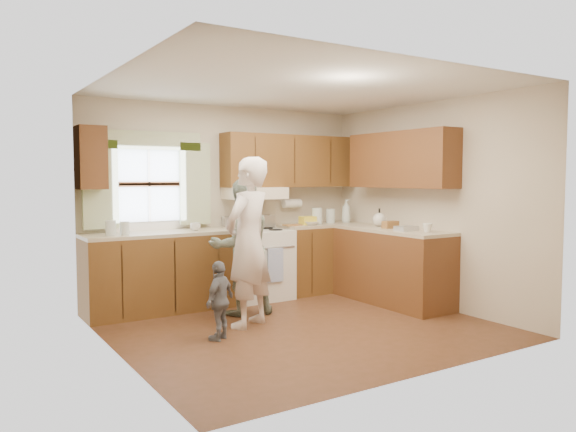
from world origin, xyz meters
TOP-DOWN VIEW (x-y plane):
  - room at (0.00, 0.00)m, footprint 3.80×3.80m
  - kitchen_fixtures at (0.61, 1.08)m, footprint 3.80×2.25m
  - stove at (0.30, 1.44)m, footprint 0.76×0.67m
  - woman_left at (-0.45, 0.32)m, footprint 0.78×0.69m
  - woman_right at (-0.26, 0.83)m, footprint 0.84×0.70m
  - child at (-0.93, 0.02)m, footprint 0.48×0.41m

SIDE VIEW (x-z plane):
  - child at x=-0.93m, z-range 0.00..0.78m
  - stove at x=0.30m, z-range -0.07..1.00m
  - woman_right at x=-0.26m, z-range 0.00..1.56m
  - kitchen_fixtures at x=0.61m, z-range -0.24..1.91m
  - woman_left at x=-0.45m, z-range 0.00..1.80m
  - room at x=0.00m, z-range -0.65..3.15m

